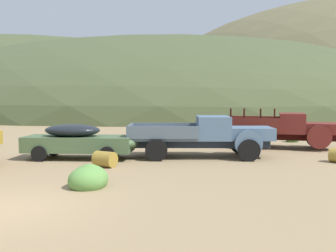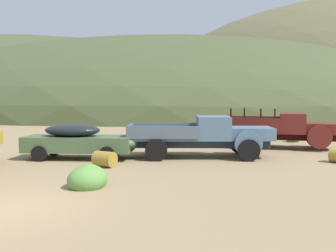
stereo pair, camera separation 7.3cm
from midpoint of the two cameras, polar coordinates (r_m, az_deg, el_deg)
name	(u,v)px [view 1 (the left image)]	position (r m, az deg, el deg)	size (l,w,h in m)	color
ground_plane	(2,209)	(10.85, -23.13, -11.00)	(300.00, 300.00, 0.00)	#937A56
hill_far_right	(19,109)	(93.64, -20.91, 2.38)	(118.92, 85.99, 30.27)	#424C2D
hill_far_left	(169,110)	(80.48, 0.12, 2.39)	(107.38, 89.75, 27.28)	#424C2D
car_weathered_green	(82,141)	(17.94, -12.51, -2.10)	(5.23, 2.39, 1.57)	#47603D
truck_chalk_blue	(211,136)	(18.07, 6.18, -1.40)	(6.67, 2.85, 1.89)	#262D39
truck_oxblood	(289,129)	(22.02, 17.10, -0.49)	(6.15, 3.82, 2.16)	black
oil_drum_tipped	(105,159)	(15.78, -9.29, -4.79)	(1.04, 0.98, 0.62)	olive
bush_front_right	(292,139)	(25.22, 17.56, -1.81)	(0.81, 0.79, 0.80)	#3D702D
bush_near_barrel	(89,179)	(12.45, -11.63, -7.61)	(1.22, 1.22, 0.93)	#5B8E42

